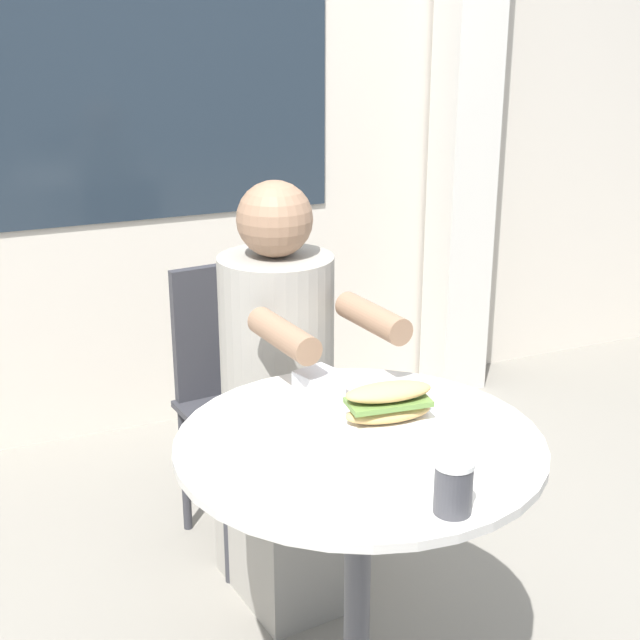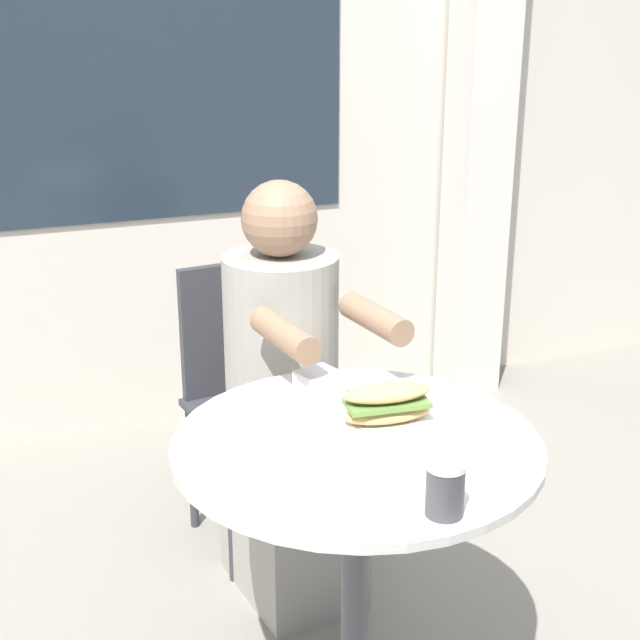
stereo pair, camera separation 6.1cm
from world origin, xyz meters
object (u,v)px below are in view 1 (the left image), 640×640
object	(u,v)px
drink_cup	(453,486)
sandwich_on_plate	(388,407)
cafe_table	(358,519)
seated_diner	(283,421)
diner_chair	(239,378)

from	to	relation	value
drink_cup	sandwich_on_plate	bearing A→B (deg)	80.31
cafe_table	sandwich_on_plate	world-z (taller)	sandwich_on_plate
sandwich_on_plate	drink_cup	bearing A→B (deg)	-99.69
seated_diner	sandwich_on_plate	size ratio (longest dim) A/B	4.97
cafe_table	diner_chair	world-z (taller)	diner_chair
diner_chair	sandwich_on_plate	distance (m)	0.91
sandwich_on_plate	diner_chair	bearing A→B (deg)	93.87
diner_chair	sandwich_on_plate	bearing A→B (deg)	87.51
diner_chair	seated_diner	size ratio (longest dim) A/B	0.73
cafe_table	drink_cup	size ratio (longest dim) A/B	7.58
seated_diner	drink_cup	distance (m)	0.93
cafe_table	diner_chair	bearing A→B (deg)	88.01
diner_chair	drink_cup	bearing A→B (deg)	83.43
diner_chair	seated_diner	bearing A→B (deg)	85.93
sandwich_on_plate	drink_cup	size ratio (longest dim) A/B	2.30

